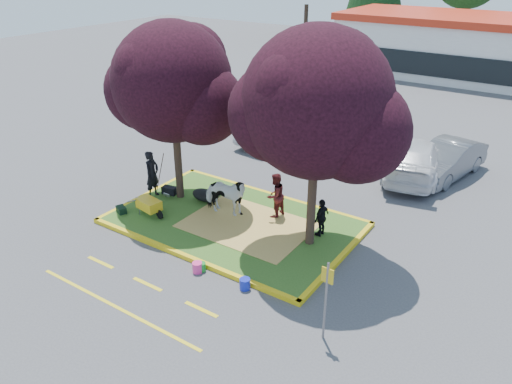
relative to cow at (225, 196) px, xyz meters
The scene contains 31 objects.
ground 1.04m from the cow, 22.85° to the right, with size 90.00×90.00×0.00m, color #424244.
median_island 0.97m from the cow, 22.85° to the right, with size 8.00×5.00×0.15m, color #325A1C.
curb_near 2.95m from the cow, 79.87° to the right, with size 8.30×0.16×0.15m, color yellow.
curb_far 2.55m from the cow, 78.13° to the left, with size 8.30×0.16×0.15m, color yellow.
curb_left 3.68m from the cow, behind, with size 0.16×5.30×0.15m, color yellow.
curb_right 4.65m from the cow, ahead, with size 0.16×5.30×0.15m, color yellow.
straw_bedding 1.33m from the cow, 10.82° to the right, with size 4.20×3.00×0.01m, color tan.
tree_purple_left 4.16m from the cow, behind, with size 5.06×4.20×6.51m.
tree_purple_right 5.02m from the cow, ahead, with size 5.30×4.40×6.82m.
fire_lane_stripe_a 4.74m from the cow, 108.80° to the right, with size 1.10×0.12×0.01m, color yellow.
fire_lane_stripe_b 4.52m from the cow, 83.55° to the right, with size 1.10×0.12×0.01m, color yellow.
fire_lane_stripe_c 5.14m from the cow, 60.47° to the right, with size 1.10×0.12×0.01m, color yellow.
fire_lane_long 5.70m from the cow, 84.92° to the right, with size 6.00×0.10×0.01m, color yellow.
retail_building 27.92m from the cow, 84.86° to the left, with size 20.40×8.40×4.40m.
cow is the anchor object (origin of this frame).
calf 1.48m from the cow, 161.93° to the left, with size 1.04×0.59×0.45m, color black.
handler 3.20m from the cow, behind, with size 0.66×0.44×1.82m, color black.
visitor_a 1.76m from the cow, 30.28° to the left, with size 0.79×0.61×1.62m, color #491517.
visitor_b 3.53m from the cow, 10.34° to the left, with size 0.76×0.32×1.30m, color black.
wheelbarrow 2.71m from the cow, 145.18° to the right, with size 1.61×0.68×0.61m.
gear_bag_dark 2.87m from the cow, behind, with size 0.57×0.31×0.29m, color black.
gear_bag_green 3.81m from the cow, 148.34° to the right, with size 0.43×0.27×0.23m, color black.
sign_post 6.73m from the cow, 31.98° to the right, with size 0.31×0.06×2.22m.
bucket_green 3.39m from the cow, 65.61° to the right, with size 0.25×0.25×0.27m, color #17982B.
bucket_pink 3.46m from the cow, 67.41° to the right, with size 0.30×0.30×0.32m, color #F9378A.
bucket_blue 4.27m from the cow, 45.61° to the right, with size 0.31×0.31×0.33m, color #1626B4.
car_black 10.26m from the cow, 132.44° to the left, with size 1.54×3.83×1.31m, color black.
car_silver 8.25m from the cow, 108.86° to the left, with size 1.66×4.76×1.57m, color #A2A6AA.
car_red 8.45m from the cow, 99.73° to the left, with size 1.99×4.32×1.20m, color maroon.
car_white 8.67m from the cow, 59.96° to the left, with size 2.19×5.39×1.57m, color silver.
car_grey 9.81m from the cow, 55.90° to the left, with size 1.57×4.51×1.49m, color #55595C.
Camera 1 is at (9.13, -12.20, 8.68)m, focal length 35.00 mm.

